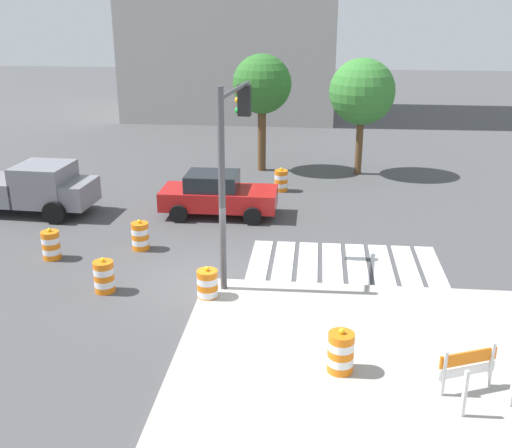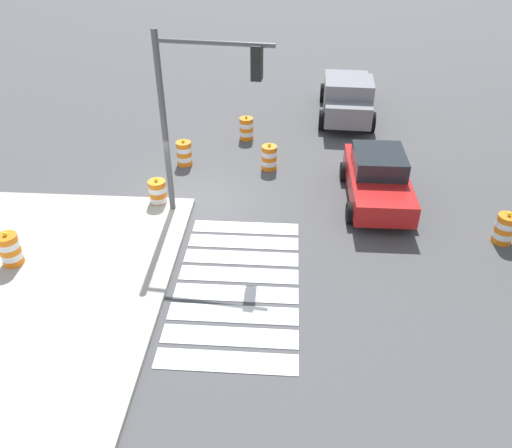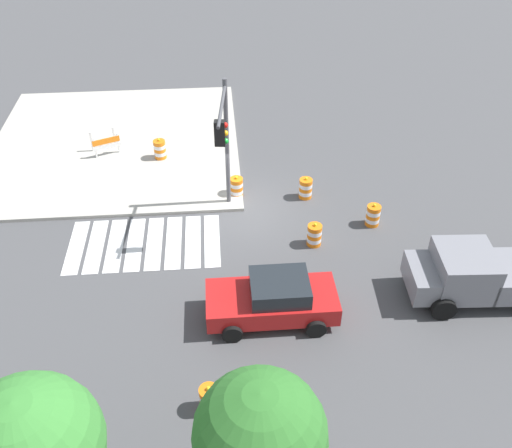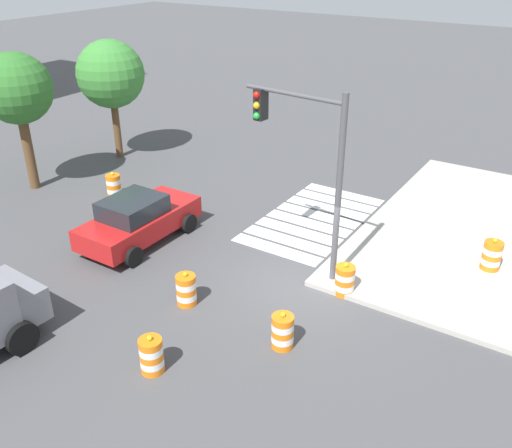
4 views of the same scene
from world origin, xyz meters
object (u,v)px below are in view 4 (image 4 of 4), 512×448
object	(u,v)px
traffic_barrel_median_far	(345,280)
traffic_barrel_far_curb	(114,186)
sports_car	(138,219)
street_tree_streetside_mid	(17,90)
traffic_barrel_near_corner	(186,290)
traffic_barrel_on_sidewalk	(492,255)
traffic_barrel_crosswalk_end	(151,355)
traffic_light_pole	(305,149)
street_tree_streetside_near	(111,75)
traffic_barrel_median_near	(283,331)

from	to	relation	value
traffic_barrel_median_far	traffic_barrel_far_curb	world-z (taller)	same
sports_car	street_tree_streetside_mid	world-z (taller)	street_tree_streetside_mid
traffic_barrel_near_corner	traffic_barrel_on_sidewalk	size ratio (longest dim) A/B	1.00
traffic_barrel_median_far	traffic_barrel_on_sidewalk	size ratio (longest dim) A/B	1.00
traffic_barrel_crosswalk_end	traffic_light_pole	xyz separation A→B (m)	(5.83, -0.76, 3.46)
traffic_barrel_on_sidewalk	street_tree_streetside_mid	size ratio (longest dim) A/B	0.19
traffic_barrel_on_sidewalk	street_tree_streetside_mid	distance (m)	17.74
traffic_barrel_on_sidewalk	street_tree_streetside_near	size ratio (longest dim) A/B	0.19
traffic_barrel_near_corner	traffic_barrel_median_far	world-z (taller)	same
traffic_barrel_median_far	street_tree_streetside_near	world-z (taller)	street_tree_streetside_near
traffic_barrel_median_near	traffic_barrel_far_curb	bearing A→B (deg)	67.21
sports_car	traffic_barrel_on_sidewalk	xyz separation A→B (m)	(4.28, -10.32, -0.21)
sports_car	traffic_barrel_far_curb	size ratio (longest dim) A/B	4.22
street_tree_streetside_near	traffic_barrel_near_corner	bearing A→B (deg)	-126.62
sports_car	traffic_barrel_near_corner	xyz separation A→B (m)	(-1.97, -3.61, -0.36)
traffic_barrel_crosswalk_end	traffic_barrel_median_near	distance (m)	3.21
traffic_barrel_near_corner	traffic_light_pole	bearing A→B (deg)	-28.83
traffic_barrel_far_curb	traffic_light_pole	xyz separation A→B (m)	(-0.86, -8.82, 3.46)
traffic_barrel_median_far	street_tree_streetside_near	size ratio (longest dim) A/B	0.19
traffic_barrel_on_sidewalk	traffic_light_pole	size ratio (longest dim) A/B	0.19
sports_car	traffic_barrel_near_corner	size ratio (longest dim) A/B	4.22
sports_car	traffic_light_pole	world-z (taller)	traffic_light_pole
sports_car	traffic_barrel_median_far	bearing A→B (deg)	-83.21
traffic_barrel_near_corner	traffic_barrel_on_sidewalk	distance (m)	9.17
traffic_barrel_median_near	traffic_barrel_on_sidewalk	world-z (taller)	traffic_barrel_on_sidewalk
traffic_barrel_median_far	traffic_barrel_median_near	bearing A→B (deg)	173.94
traffic_barrel_on_sidewalk	street_tree_streetside_mid	world-z (taller)	street_tree_streetside_mid
traffic_barrel_crosswalk_end	traffic_light_pole	world-z (taller)	traffic_light_pole
traffic_light_pole	street_tree_streetside_mid	xyz separation A→B (m)	(-0.27, 12.21, 0.09)
traffic_barrel_median_far	street_tree_streetside_near	distance (m)	14.80
traffic_barrel_near_corner	traffic_barrel_far_curb	world-z (taller)	same
traffic_barrel_median_far	traffic_barrel_far_curb	bearing A→B (deg)	82.80
street_tree_streetside_mid	traffic_barrel_near_corner	bearing A→B (deg)	-106.14
traffic_barrel_crosswalk_end	street_tree_streetside_near	bearing A→B (deg)	47.94
traffic_barrel_near_corner	street_tree_streetside_mid	bearing A→B (deg)	73.86
traffic_barrel_near_corner	traffic_barrel_far_curb	xyz separation A→B (m)	(4.14, 7.02, 0.00)
traffic_light_pole	street_tree_streetside_near	bearing A→B (deg)	70.35
traffic_barrel_crosswalk_end	street_tree_streetside_mid	size ratio (longest dim) A/B	0.19
street_tree_streetside_mid	traffic_barrel_on_sidewalk	bearing A→B (deg)	-79.28
traffic_barrel_near_corner	traffic_light_pole	xyz separation A→B (m)	(3.28, -1.80, 3.46)
traffic_barrel_on_sidewalk	street_tree_streetside_near	bearing A→B (deg)	85.61
traffic_barrel_on_sidewalk	street_tree_streetside_near	xyz separation A→B (m)	(1.29, 16.85, 3.18)
traffic_barrel_near_corner	street_tree_streetside_near	xyz separation A→B (m)	(7.54, 10.15, 3.33)
street_tree_streetside_near	traffic_light_pole	bearing A→B (deg)	-109.65
traffic_barrel_median_near	traffic_light_pole	distance (m)	5.04
traffic_barrel_crosswalk_end	traffic_barrel_on_sidewalk	bearing A→B (deg)	-32.73
traffic_barrel_crosswalk_end	traffic_light_pole	size ratio (longest dim) A/B	0.19
traffic_barrel_on_sidewalk	street_tree_streetside_near	world-z (taller)	street_tree_streetside_near
traffic_barrel_far_curb	traffic_barrel_on_sidewalk	world-z (taller)	traffic_barrel_on_sidewalk
traffic_light_pole	street_tree_streetside_mid	distance (m)	12.21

